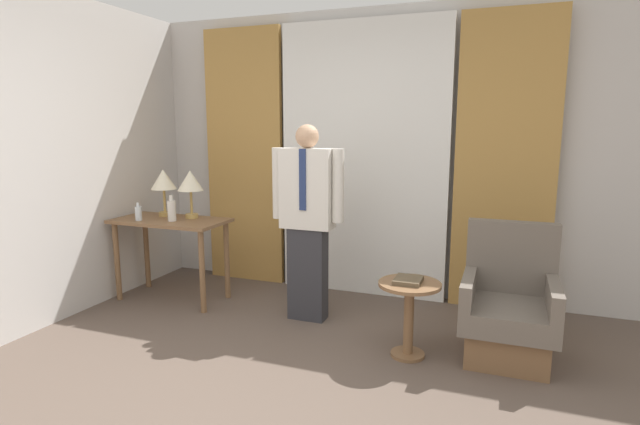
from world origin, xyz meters
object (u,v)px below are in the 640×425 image
Objects in this scene: table_lamp_right at (190,183)px; armchair at (508,312)px; person at (308,216)px; side_table at (409,306)px; table_lamp_left at (163,181)px; desk at (171,233)px; bottle_by_lamp at (172,210)px; book at (408,280)px; bottle_near_edge at (138,213)px.

armchair is at bearing -6.01° from table_lamp_right.
person is 2.99× the size of side_table.
table_lamp_left is 3.22m from armchair.
desk is at bearing -40.06° from table_lamp_left.
side_table is at bearing -12.38° from table_lamp_left.
table_lamp_left is 1.88× the size of bottle_by_lamp.
desk is 0.51m from table_lamp_right.
person is 1.06m from book.
desk is 2.33m from book.
desk is 6.38× the size of bottle_near_edge.
book is at bearing -23.89° from person.
table_lamp_left reaches higher than bottle_by_lamp.
book is (2.53, -0.26, -0.27)m from bottle_near_edge.
table_lamp_right is 2.34m from side_table.
book is at bearing -14.07° from table_lamp_right.
armchair is (3.20, -0.02, -0.51)m from bottle_near_edge.
desk is 0.64× the size of person.
table_lamp_left is 2.56m from book.
side_table is at bearing -9.75° from book.
table_lamp_left is at bearing 167.62° from side_table.
desk is at bearing 32.45° from bottle_near_edge.
armchair reaches higher than book.
bottle_by_lamp reaches higher than desk.
table_lamp_right is 1.88× the size of bottle_by_lamp.
armchair is (2.96, -0.17, -0.31)m from desk.
side_table is (-0.66, -0.24, 0.04)m from armchair.
table_lamp_right is 0.82× the size of side_table.
bottle_near_edge is at bearing -106.58° from table_lamp_left.
side_table is (2.46, -0.54, -0.73)m from table_lamp_left.
desk reaches higher than side_table.
armchair is (3.11, -0.30, -0.77)m from table_lamp_left.
bottle_near_edge is 0.32m from bottle_by_lamp.
person is at bearing 5.17° from bottle_near_edge.
bottle_by_lamp is 0.25× the size of armchair.
bottle_near_edge is at bearing -164.10° from bottle_by_lamp.
side_table is at bearing -159.70° from armchair.
bottle_by_lamp is at bearing 171.09° from book.
desk is 1.92× the size of side_table.
person is 1.69m from armchair.
table_lamp_right is 0.27× the size of person.
bottle_by_lamp is 0.15× the size of person.
person is 1.14m from side_table.
person is at bearing 2.59° from bottle_by_lamp.
bottle_near_edge is at bearing -144.38° from table_lamp_right.
person is at bearing -4.85° from table_lamp_left.
table_lamp_left is 1.54m from person.
table_lamp_right is at bearing 35.62° from bottle_near_edge.
side_table is (2.54, -0.26, -0.47)m from bottle_near_edge.
book is at bearing -160.20° from armchair.
armchair is (2.81, -0.30, -0.77)m from table_lamp_right.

